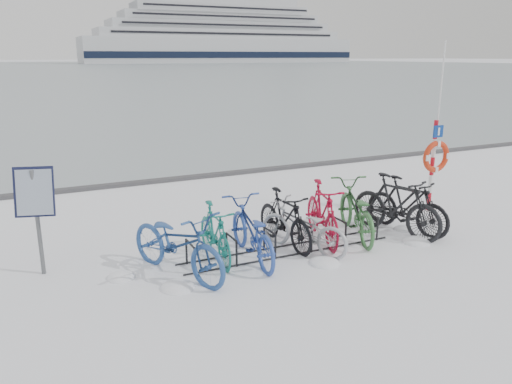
{
  "coord_description": "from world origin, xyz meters",
  "views": [
    {
      "loc": [
        -4.04,
        -7.27,
        3.37
      ],
      "look_at": [
        -0.34,
        0.6,
        0.99
      ],
      "focal_mm": 35.0,
      "sensor_mm": 36.0,
      "label": 1
    }
  ],
  "objects": [
    {
      "name": "ice_sheet",
      "position": [
        0.0,
        155.0,
        0.01
      ],
      "size": [
        400.0,
        298.0,
        0.02
      ],
      "primitive_type": "cube",
      "color": "#929EA4",
      "rests_on": "ground"
    },
    {
      "name": "bike_2",
      "position": [
        -0.71,
        0.01,
        0.52
      ],
      "size": [
        0.85,
        2.04,
        1.05
      ],
      "primitive_type": "imported",
      "rotation": [
        0.0,
        0.0,
        3.06
      ],
      "color": "#2A489F",
      "rests_on": "ground"
    },
    {
      "name": "cruise_ferry",
      "position": [
        84.81,
        221.26,
        11.5
      ],
      "size": [
        128.57,
        24.27,
        42.24
      ],
      "color": "silver",
      "rests_on": "ground"
    },
    {
      "name": "quay_edge",
      "position": [
        0.0,
        5.9,
        0.05
      ],
      "size": [
        400.0,
        0.25,
        0.1
      ],
      "primitive_type": "cube",
      "color": "#3F3F42",
      "rests_on": "ground"
    },
    {
      "name": "bike_6",
      "position": [
        1.58,
        0.19,
        0.54
      ],
      "size": [
        1.36,
        2.19,
        1.09
      ],
      "primitive_type": "imported",
      "rotation": [
        0.0,
        0.0,
        2.81
      ],
      "color": "#346B37",
      "rests_on": "ground"
    },
    {
      "name": "bike_0",
      "position": [
        -2.04,
        -0.1,
        0.56
      ],
      "size": [
        1.54,
        2.27,
        1.13
      ],
      "primitive_type": "imported",
      "rotation": [
        0.0,
        0.0,
        0.4
      ],
      "color": "#264A8A",
      "rests_on": "ground"
    },
    {
      "name": "bike_8",
      "position": [
        2.68,
        -0.01,
        0.55
      ],
      "size": [
        1.03,
        1.91,
        1.11
      ],
      "primitive_type": "imported",
      "rotation": [
        0.0,
        0.0,
        0.3
      ],
      "color": "black",
      "rests_on": "ground"
    },
    {
      "name": "snow_drifts",
      "position": [
        0.08,
        -0.16,
        0.0
      ],
      "size": [
        5.97,
        1.92,
        0.19
      ],
      "color": "white",
      "rests_on": "ground"
    },
    {
      "name": "info_board",
      "position": [
        -3.99,
        0.81,
        1.26
      ],
      "size": [
        0.62,
        0.37,
        1.75
      ],
      "rotation": [
        0.0,
        0.0,
        -0.28
      ],
      "color": "#595B5E",
      "rests_on": "ground"
    },
    {
      "name": "bike_4",
      "position": [
        0.26,
        -0.07,
        0.47
      ],
      "size": [
        1.37,
        1.88,
        0.94
      ],
      "primitive_type": "imported",
      "rotation": [
        0.0,
        0.0,
        3.61
      ],
      "color": "#A9ABB1",
      "rests_on": "ground"
    },
    {
      "name": "ground",
      "position": [
        0.0,
        0.0,
        0.0
      ],
      "size": [
        900.0,
        900.0,
        0.0
      ],
      "primitive_type": "plane",
      "color": "white",
      "rests_on": "ground"
    },
    {
      "name": "bike_5",
      "position": [
        0.87,
        0.26,
        0.57
      ],
      "size": [
        1.0,
        1.96,
        1.13
      ],
      "primitive_type": "imported",
      "rotation": [
        0.0,
        0.0,
        -0.26
      ],
      "color": "#A60A27",
      "rests_on": "ground"
    },
    {
      "name": "bike_7",
      "position": [
        2.36,
        -0.05,
        0.6
      ],
      "size": [
        1.09,
        2.07,
        1.2
      ],
      "primitive_type": "imported",
      "rotation": [
        0.0,
        0.0,
        0.28
      ],
      "color": "black",
      "rests_on": "ground"
    },
    {
      "name": "bike_1",
      "position": [
        -1.28,
        0.24,
        0.5
      ],
      "size": [
        0.55,
        1.68,
        0.99
      ],
      "primitive_type": "imported",
      "rotation": [
        0.0,
        0.0,
        -0.05
      ],
      "color": "#146E63",
      "rests_on": "ground"
    },
    {
      "name": "bike_rack",
      "position": [
        0.0,
        0.0,
        0.18
      ],
      "size": [
        4.0,
        0.48,
        0.46
      ],
      "color": "black",
      "rests_on": "ground"
    },
    {
      "name": "lifebuoy_station",
      "position": [
        4.08,
        0.77,
        1.24
      ],
      "size": [
        0.71,
        0.22,
        3.68
      ],
      "color": "red",
      "rests_on": "ground"
    },
    {
      "name": "bike_3",
      "position": [
        0.1,
        0.32,
        0.53
      ],
      "size": [
        0.62,
        1.79,
        1.06
      ],
      "primitive_type": "imported",
      "rotation": [
        0.0,
        0.0,
        0.07
      ],
      "color": "black",
      "rests_on": "ground"
    }
  ]
}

